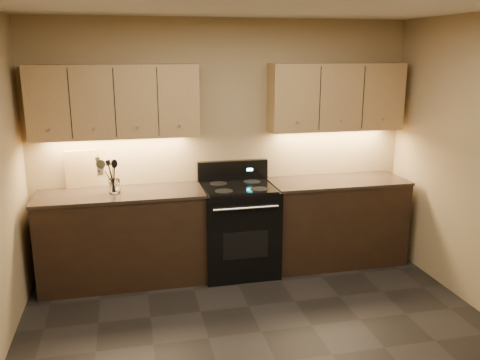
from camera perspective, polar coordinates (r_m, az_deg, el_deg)
name	(u,v)px	position (r m, az deg, el deg)	size (l,w,h in m)	color
wall_back	(224,145)	(5.40, -1.77, 3.90)	(4.00, 0.04, 2.60)	#987E59
counter_left	(123,237)	(5.23, -13.03, -6.29)	(1.62, 0.62, 0.93)	black
counter_right	(336,221)	(5.67, 10.72, -4.55)	(1.46, 0.62, 0.93)	black
stove	(238,228)	(5.32, -0.19, -5.40)	(0.76, 0.68, 1.14)	black
upper_cab_left	(115,101)	(5.09, -13.87, 8.56)	(1.60, 0.30, 0.70)	tan
upper_cab_right	(336,97)	(5.54, 10.74, 9.15)	(1.44, 0.30, 0.70)	tan
outlet_plate	(99,168)	(5.34, -15.57, 1.30)	(0.09, 0.01, 0.12)	#B2B5BA
utensil_crock	(115,186)	(5.09, -13.91, -0.70)	(0.12, 0.12, 0.14)	white
cutting_board	(81,169)	(5.32, -17.43, 1.18)	(0.31, 0.02, 0.39)	tan
wooden_spoon	(110,176)	(5.05, -14.38, 0.47)	(0.06, 0.06, 0.32)	tan
black_spoon	(113,175)	(5.07, -14.12, 0.53)	(0.06, 0.06, 0.32)	black
black_turner	(114,175)	(5.04, -13.96, 0.52)	(0.08, 0.08, 0.33)	black
steel_spatula	(115,171)	(5.06, -13.82, 0.95)	(0.08, 0.08, 0.39)	silver
steel_skimmer	(117,174)	(5.05, -13.62, 0.63)	(0.09, 0.09, 0.33)	silver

